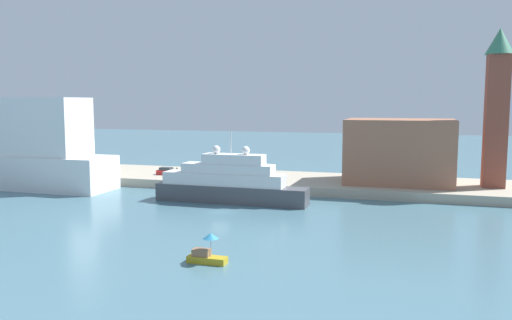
{
  "coord_description": "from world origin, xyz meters",
  "views": [
    {
      "loc": [
        26.52,
        -67.99,
        15.76
      ],
      "look_at": [
        3.64,
        6.0,
        7.08
      ],
      "focal_mm": 35.98,
      "sensor_mm": 36.0,
      "label": 1
    }
  ],
  "objects_px": {
    "bell_tower": "(497,102)",
    "small_motorboat": "(207,253)",
    "large_yacht": "(229,183)",
    "mooring_bollard": "(281,183)",
    "person_figure": "(177,172)",
    "harbor_building": "(399,151)",
    "parked_car": "(167,171)"
  },
  "relations": [
    {
      "from": "bell_tower",
      "to": "person_figure",
      "type": "distance_m",
      "value": 58.17
    },
    {
      "from": "large_yacht",
      "to": "harbor_building",
      "type": "relative_size",
      "value": 1.34
    },
    {
      "from": "small_motorboat",
      "to": "mooring_bollard",
      "type": "xyz_separation_m",
      "value": [
        -2.68,
        39.71,
        0.93
      ]
    },
    {
      "from": "small_motorboat",
      "to": "mooring_bollard",
      "type": "relative_size",
      "value": 5.74
    },
    {
      "from": "harbor_building",
      "to": "person_figure",
      "type": "xyz_separation_m",
      "value": [
        -41.06,
        -4.72,
        -4.79
      ]
    },
    {
      "from": "large_yacht",
      "to": "mooring_bollard",
      "type": "distance_m",
      "value": 11.69
    },
    {
      "from": "large_yacht",
      "to": "small_motorboat",
      "type": "height_order",
      "value": "large_yacht"
    },
    {
      "from": "large_yacht",
      "to": "person_figure",
      "type": "height_order",
      "value": "large_yacht"
    },
    {
      "from": "small_motorboat",
      "to": "person_figure",
      "type": "height_order",
      "value": "person_figure"
    },
    {
      "from": "large_yacht",
      "to": "bell_tower",
      "type": "bearing_deg",
      "value": 24.15
    },
    {
      "from": "bell_tower",
      "to": "mooring_bollard",
      "type": "height_order",
      "value": "bell_tower"
    },
    {
      "from": "small_motorboat",
      "to": "harbor_building",
      "type": "xyz_separation_m",
      "value": [
        16.77,
        48.11,
        6.23
      ]
    },
    {
      "from": "mooring_bollard",
      "to": "person_figure",
      "type": "bearing_deg",
      "value": 170.34
    },
    {
      "from": "small_motorboat",
      "to": "bell_tower",
      "type": "distance_m",
      "value": 59.59
    },
    {
      "from": "large_yacht",
      "to": "mooring_bollard",
      "type": "bearing_deg",
      "value": 59.5
    },
    {
      "from": "bell_tower",
      "to": "parked_car",
      "type": "height_order",
      "value": "bell_tower"
    },
    {
      "from": "bell_tower",
      "to": "large_yacht",
      "type": "bearing_deg",
      "value": -155.85
    },
    {
      "from": "large_yacht",
      "to": "small_motorboat",
      "type": "distance_m",
      "value": 30.98
    },
    {
      "from": "large_yacht",
      "to": "bell_tower",
      "type": "xyz_separation_m",
      "value": [
        40.7,
        18.25,
        12.76
      ]
    },
    {
      "from": "parked_car",
      "to": "small_motorboat",
      "type": "bearing_deg",
      "value": -58.83
    },
    {
      "from": "bell_tower",
      "to": "harbor_building",
      "type": "bearing_deg",
      "value": 179.38
    },
    {
      "from": "large_yacht",
      "to": "parked_car",
      "type": "distance_m",
      "value": 24.47
    },
    {
      "from": "parked_car",
      "to": "person_figure",
      "type": "height_order",
      "value": "person_figure"
    },
    {
      "from": "parked_car",
      "to": "person_figure",
      "type": "bearing_deg",
      "value": -31.66
    },
    {
      "from": "bell_tower",
      "to": "small_motorboat",
      "type": "bearing_deg",
      "value": -123.82
    },
    {
      "from": "bell_tower",
      "to": "parked_car",
      "type": "xyz_separation_m",
      "value": [
        -59.52,
        -2.64,
        -13.65
      ]
    },
    {
      "from": "large_yacht",
      "to": "small_motorboat",
      "type": "bearing_deg",
      "value": -73.88
    },
    {
      "from": "bell_tower",
      "to": "mooring_bollard",
      "type": "xyz_separation_m",
      "value": [
        -34.8,
        -8.23,
        -13.93
      ]
    },
    {
      "from": "small_motorboat",
      "to": "person_figure",
      "type": "bearing_deg",
      "value": 119.25
    },
    {
      "from": "small_motorboat",
      "to": "parked_car",
      "type": "distance_m",
      "value": 52.96
    },
    {
      "from": "small_motorboat",
      "to": "harbor_building",
      "type": "height_order",
      "value": "harbor_building"
    },
    {
      "from": "harbor_building",
      "to": "bell_tower",
      "type": "distance_m",
      "value": 17.62
    }
  ]
}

